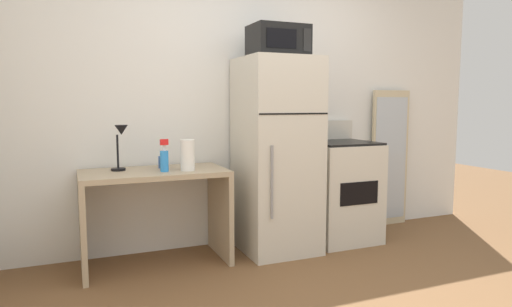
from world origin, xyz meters
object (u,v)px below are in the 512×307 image
refrigerator (276,155)px  microwave (278,41)px  coffee_mug (163,162)px  spray_bottle (164,159)px  oven_range (340,190)px  desk_lamp (120,140)px  desk (155,200)px  leaning_mirror (390,158)px  paper_towel_roll (188,155)px

refrigerator → microwave: microwave is taller
coffee_mug → microwave: size_ratio=0.21×
coffee_mug → spray_bottle: bearing=-98.7°
refrigerator → oven_range: size_ratio=1.50×
desk_lamp → desk: bearing=-19.4°
desk_lamp → oven_range: 2.00m
desk → spray_bottle: size_ratio=4.45×
desk → spray_bottle: spray_bottle is taller
oven_range → coffee_mug: bearing=176.2°
spray_bottle → refrigerator: refrigerator is taller
oven_range → leaning_mirror: (0.77, 0.26, 0.23)m
microwave → oven_range: (0.66, 0.05, -1.31)m
desk → spray_bottle: 0.35m
spray_bottle → paper_towel_roll: spray_bottle is taller
desk → paper_towel_roll: bearing=-23.7°
desk → oven_range: oven_range is taller
desk → oven_range: 1.70m
oven_range → leaning_mirror: bearing=18.3°
oven_range → refrigerator: bearing=-177.6°
spray_bottle → paper_towel_roll: bearing=-3.4°
desk_lamp → leaning_mirror: leaning_mirror is taller
desk_lamp → oven_range: (1.93, -0.09, -0.52)m
desk_lamp → coffee_mug: desk_lamp is taller
desk_lamp → refrigerator: (1.27, -0.11, -0.17)m
paper_towel_roll → refrigerator: size_ratio=0.15×
paper_towel_roll → refrigerator: (0.79, 0.07, -0.05)m
desk_lamp → paper_towel_roll: 0.53m
coffee_mug → leaning_mirror: (2.37, 0.15, -0.10)m
desk → refrigerator: size_ratio=0.67×
desk_lamp → leaning_mirror: (2.70, 0.17, -0.29)m
desk_lamp → paper_towel_roll: (0.48, -0.19, -0.12)m
leaning_mirror → microwave: bearing=-168.0°
spray_bottle → desk: bearing=123.4°
coffee_mug → oven_range: bearing=-3.8°
paper_towel_roll → spray_bottle: bearing=176.6°
leaning_mirror → spray_bottle: bearing=-171.8°
paper_towel_roll → oven_range: oven_range is taller
desk → leaning_mirror: leaning_mirror is taller
leaning_mirror → refrigerator: bearing=-168.8°
spray_bottle → oven_range: (1.63, 0.09, -0.38)m
spray_bottle → coffee_mug: spray_bottle is taller
spray_bottle → microwave: microwave is taller
spray_bottle → desk_lamp: bearing=149.1°
refrigerator → leaning_mirror: bearing=11.2°
coffee_mug → refrigerator: bearing=-8.2°
desk_lamp → paper_towel_roll: bearing=-21.6°
refrigerator → leaning_mirror: size_ratio=1.18×
coffee_mug → paper_towel_roll: (0.15, -0.21, 0.07)m
desk_lamp → refrigerator: size_ratio=0.21×
coffee_mug → desk_lamp: bearing=-176.3°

